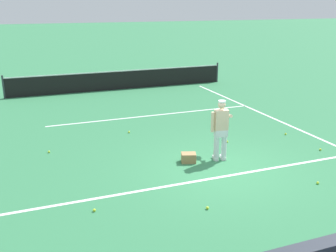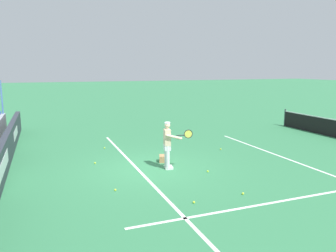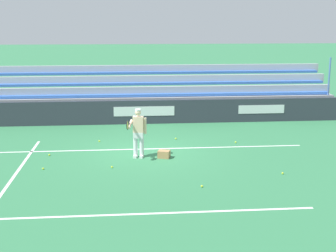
% 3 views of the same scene
% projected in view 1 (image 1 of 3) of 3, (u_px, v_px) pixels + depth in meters
% --- Properties ---
extents(ground_plane, '(160.00, 160.00, 0.00)m').
position_uv_depth(ground_plane, '(222.00, 168.00, 10.50)').
color(ground_plane, '#337A4C').
extents(court_baseline_white, '(12.00, 0.10, 0.01)m').
position_uv_depth(court_baseline_white, '(231.00, 175.00, 10.05)').
color(court_baseline_white, white).
rests_on(court_baseline_white, ground).
extents(court_sideline_white, '(0.10, 12.00, 0.01)m').
position_uv_depth(court_sideline_white, '(265.00, 115.00, 15.47)').
color(court_sideline_white, white).
rests_on(court_sideline_white, ground).
extents(court_service_line_white, '(8.22, 0.10, 0.01)m').
position_uv_depth(court_service_line_white, '(154.00, 115.00, 15.39)').
color(court_service_line_white, white).
rests_on(court_service_line_white, ground).
extents(tennis_player, '(0.70, 0.96, 1.71)m').
position_uv_depth(tennis_player, '(221.00, 129.00, 10.79)').
color(tennis_player, silver).
rests_on(tennis_player, ground).
extents(ball_box_cardboard, '(0.48, 0.41, 0.26)m').
position_uv_depth(ball_box_cardboard, '(189.00, 158.00, 10.85)').
color(ball_box_cardboard, '#A87F51').
rests_on(ball_box_cardboard, ground).
extents(tennis_ball_near_player, '(0.07, 0.07, 0.07)m').
position_uv_depth(tennis_ball_near_player, '(207.00, 208.00, 8.39)').
color(tennis_ball_near_player, '#CCE533').
rests_on(tennis_ball_near_player, ground).
extents(tennis_ball_toward_net, '(0.07, 0.07, 0.07)m').
position_uv_depth(tennis_ball_toward_net, '(129.00, 132.00, 13.31)').
color(tennis_ball_toward_net, '#CCE533').
rests_on(tennis_ball_toward_net, ground).
extents(tennis_ball_by_box, '(0.07, 0.07, 0.07)m').
position_uv_depth(tennis_ball_by_box, '(286.00, 134.00, 13.12)').
color(tennis_ball_by_box, '#CCE533').
rests_on(tennis_ball_by_box, ground).
extents(tennis_ball_midcourt, '(0.07, 0.07, 0.07)m').
position_uv_depth(tennis_ball_midcourt, '(227.00, 142.00, 12.39)').
color(tennis_ball_midcourt, '#CCE533').
rests_on(tennis_ball_midcourt, ground).
extents(tennis_ball_on_baseline, '(0.07, 0.07, 0.07)m').
position_uv_depth(tennis_ball_on_baseline, '(49.00, 152.00, 11.55)').
color(tennis_ball_on_baseline, '#CCE533').
rests_on(tennis_ball_on_baseline, ground).
extents(tennis_ball_stray_back, '(0.07, 0.07, 0.07)m').
position_uv_depth(tennis_ball_stray_back, '(320.00, 150.00, 11.73)').
color(tennis_ball_stray_back, '#CCE533').
rests_on(tennis_ball_stray_back, ground).
extents(tennis_ball_far_right, '(0.07, 0.07, 0.07)m').
position_uv_depth(tennis_ball_far_right, '(318.00, 183.00, 9.56)').
color(tennis_ball_far_right, '#CCE533').
rests_on(tennis_ball_far_right, ground).
extents(tennis_ball_far_left, '(0.07, 0.07, 0.07)m').
position_uv_depth(tennis_ball_far_left, '(94.00, 210.00, 8.30)').
color(tennis_ball_far_left, '#CCE533').
rests_on(tennis_ball_far_left, ground).
extents(tennis_net, '(11.09, 0.09, 1.07)m').
position_uv_depth(tennis_net, '(120.00, 80.00, 19.86)').
color(tennis_net, '#33383D').
rests_on(tennis_net, ground).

